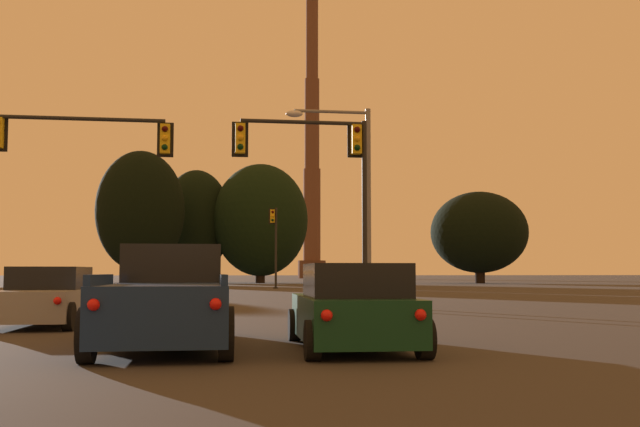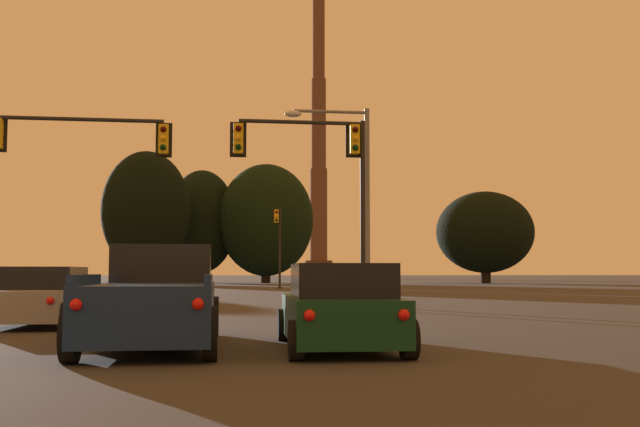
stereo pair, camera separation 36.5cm
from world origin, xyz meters
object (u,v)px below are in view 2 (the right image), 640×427
sedan_left_lane_front (43,298)px  pickup_truck_center_lane_second (157,300)px  hatchback_right_lane_second (340,310)px  traffic_light_far_right (278,236)px  smokestack (319,164)px  traffic_light_overhead_left (49,160)px  street_lamp (353,182)px  traffic_light_overhead_right (321,165)px

sedan_left_lane_front → pickup_truck_center_lane_second: size_ratio=0.86×
hatchback_right_lane_second → traffic_light_far_right: size_ratio=0.65×
pickup_truck_center_lane_second → smokestack: smokestack is taller
pickup_truck_center_lane_second → traffic_light_overhead_left: size_ratio=0.82×
pickup_truck_center_lane_second → traffic_light_overhead_left: traffic_light_overhead_left is taller
traffic_light_far_right → street_lamp: 31.40m
pickup_truck_center_lane_second → hatchback_right_lane_second: pickup_truck_center_lane_second is taller
pickup_truck_center_lane_second → traffic_light_overhead_left: bearing=110.3°
sedan_left_lane_front → hatchback_right_lane_second: size_ratio=1.14×
traffic_light_overhead_left → traffic_light_far_right: traffic_light_overhead_left is taller
traffic_light_far_right → hatchback_right_lane_second: bearing=-93.1°
traffic_light_overhead_right → smokestack: bearing=82.5°
sedan_left_lane_front → street_lamp: (9.25, 8.53, 4.04)m
hatchback_right_lane_second → traffic_light_far_right: traffic_light_far_right is taller
traffic_light_far_right → sedan_left_lane_front: bearing=-102.5°
hatchback_right_lane_second → street_lamp: street_lamp is taller
traffic_light_overhead_left → traffic_light_overhead_right: bearing=-5.0°
traffic_light_far_right → smokestack: (15.81, 95.71, 19.88)m
traffic_light_overhead_right → hatchback_right_lane_second: bearing=-96.3°
street_lamp → smokestack: smokestack is taller
sedan_left_lane_front → traffic_light_overhead_right: bearing=41.9°
traffic_light_overhead_left → sedan_left_lane_front: bearing=-77.7°
hatchback_right_lane_second → street_lamp: size_ratio=0.55×
pickup_truck_center_lane_second → traffic_light_overhead_right: size_ratio=0.83×
sedan_left_lane_front → pickup_truck_center_lane_second: pickup_truck_center_lane_second is taller
street_lamp → sedan_left_lane_front: bearing=-137.3°
sedan_left_lane_front → hatchback_right_lane_second: 9.20m
pickup_truck_center_lane_second → hatchback_right_lane_second: size_ratio=1.33×
hatchback_right_lane_second → street_lamp: 16.04m
traffic_light_overhead_right → street_lamp: street_lamp is taller
sedan_left_lane_front → smokestack: bearing=80.8°
traffic_light_far_right → traffic_light_overhead_right: bearing=-91.8°
street_lamp → smokestack: bearing=83.1°
traffic_light_overhead_left → street_lamp: bearing=5.1°
sedan_left_lane_front → traffic_light_overhead_left: size_ratio=0.70×
street_lamp → pickup_truck_center_lane_second: bearing=-113.3°
traffic_light_far_right → traffic_light_overhead_right: 33.23m
hatchback_right_lane_second → street_lamp: bearing=80.7°
street_lamp → traffic_light_overhead_left: bearing=-174.9°
traffic_light_far_right → pickup_truck_center_lane_second: bearing=-97.1°
pickup_truck_center_lane_second → traffic_light_far_right: traffic_light_far_right is taller
traffic_light_far_right → traffic_light_overhead_right: (-1.06, -33.20, 0.89)m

